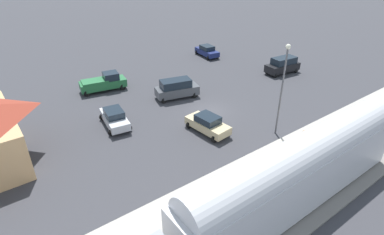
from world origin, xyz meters
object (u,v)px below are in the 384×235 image
at_px(pedestrian_waiting_far, 268,160).
at_px(light_pole_near_platform, 283,81).
at_px(suv_black, 283,65).
at_px(pedestrian_on_platform, 303,138).
at_px(sedan_navy, 207,51).
at_px(pickup_green, 104,82).
at_px(suv_charcoal, 177,88).
at_px(sedan_silver, 115,118).
at_px(sedan_tan, 208,124).

distance_m(pedestrian_waiting_far, light_pole_near_platform, 7.51).
xyz_separation_m(pedestrian_waiting_far, suv_black, (13.53, -18.37, -0.13)).
height_order(pedestrian_on_platform, sedan_navy, pedestrian_on_platform).
height_order(pedestrian_on_platform, pedestrian_waiting_far, same).
height_order(suv_black, light_pole_near_platform, light_pole_near_platform).
xyz_separation_m(pickup_green, sedan_navy, (2.90, -18.41, -0.15)).
relative_size(suv_charcoal, sedan_navy, 1.12).
height_order(pedestrian_on_platform, pickup_green, pickup_green).
bearing_deg(pedestrian_on_platform, sedan_silver, 39.60).
xyz_separation_m(pickup_green, light_pole_near_platform, (-19.03, -9.02, 4.27)).
xyz_separation_m(pedestrian_on_platform, light_pole_near_platform, (3.19, -0.43, 4.02)).
height_order(pedestrian_waiting_far, light_pole_near_platform, light_pole_near_platform).
distance_m(pedestrian_waiting_far, pickup_green, 22.89).
distance_m(pedestrian_on_platform, sedan_silver, 17.53).
distance_m(suv_charcoal, sedan_tan, 8.33).
xyz_separation_m(sedan_navy, suv_black, (-11.95, -3.73, 0.27)).
relative_size(sedan_tan, suv_black, 0.92).
bearing_deg(pedestrian_waiting_far, pedestrian_on_platform, -85.65).
bearing_deg(pickup_green, pedestrian_waiting_far, -170.53).
xyz_separation_m(suv_black, light_pole_near_platform, (-9.98, 13.11, 4.15)).
xyz_separation_m(suv_charcoal, suv_black, (-2.10, -16.20, 0.00)).
bearing_deg(sedan_silver, light_pole_near_platform, -131.65).
bearing_deg(pedestrian_waiting_far, sedan_silver, 24.55).
relative_size(pedestrian_waiting_far, light_pole_near_platform, 0.20).
height_order(suv_charcoal, sedan_navy, suv_charcoal).
bearing_deg(pedestrian_on_platform, pickup_green, 21.16).
distance_m(suv_charcoal, light_pole_near_platform, 13.13).
relative_size(pickup_green, suv_black, 1.11).
bearing_deg(sedan_tan, suv_black, -71.74).
bearing_deg(pedestrian_waiting_far, pickup_green, 9.47).
bearing_deg(suv_black, suv_charcoal, 82.63).
bearing_deg(suv_black, pedestrian_on_platform, 134.21).
xyz_separation_m(suv_charcoal, sedan_tan, (-8.09, 1.96, -0.27)).
distance_m(pedestrian_on_platform, light_pole_near_platform, 5.15).
bearing_deg(sedan_silver, pedestrian_waiting_far, -155.45).
relative_size(pedestrian_waiting_far, sedan_silver, 0.36).
distance_m(sedan_navy, suv_black, 12.52).
height_order(pedestrian_on_platform, suv_black, suv_black).
distance_m(pedestrian_waiting_far, suv_black, 22.81).
height_order(pedestrian_waiting_far, sedan_navy, pedestrian_waiting_far).
height_order(pedestrian_waiting_far, sedan_tan, pedestrian_waiting_far).
bearing_deg(sedan_tan, pedestrian_waiting_far, 178.44).
relative_size(pedestrian_on_platform, pedestrian_waiting_far, 1.00).
distance_m(pedestrian_on_platform, suv_black, 18.88).
distance_m(sedan_silver, suv_black, 24.71).
relative_size(pedestrian_waiting_far, pickup_green, 0.30).
distance_m(pickup_green, suv_charcoal, 9.14).
distance_m(pickup_green, sedan_tan, 15.56).
height_order(pedestrian_waiting_far, sedan_silver, pedestrian_waiting_far).
bearing_deg(suv_black, sedan_tan, 108.26).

